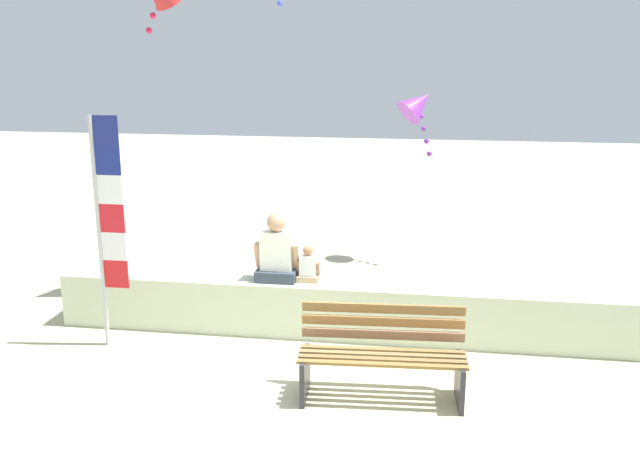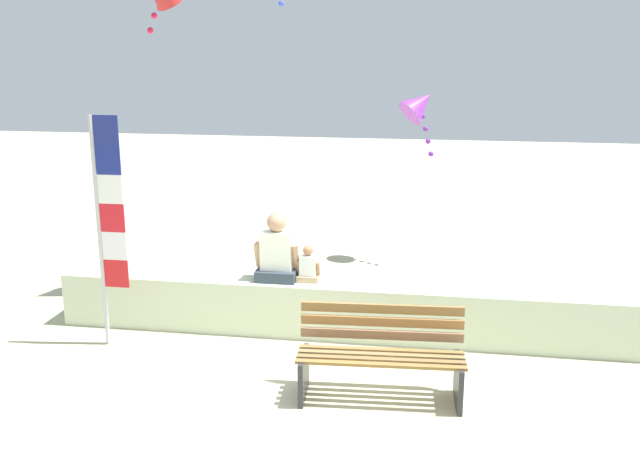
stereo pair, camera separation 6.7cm
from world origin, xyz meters
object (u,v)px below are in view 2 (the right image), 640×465
park_bench (381,357)px  person_child (308,267)px  flag_banner (106,217)px  person_adult (277,254)px  kite_purple (420,105)px

park_bench → person_child: size_ratio=3.78×
park_bench → person_child: (-0.99, 1.51, 0.40)m
person_child → flag_banner: size_ratio=0.17×
park_bench → person_child: bearing=123.4°
park_bench → person_adult: size_ratio=2.02×
person_child → park_bench: bearing=-56.6°
person_adult → flag_banner: (-1.77, -0.73, 0.56)m
person_adult → person_child: size_ratio=1.87×
person_adult → kite_purple: (1.55, 3.28, 1.51)m
park_bench → flag_banner: size_ratio=0.63×
park_bench → flag_banner: bearing=166.2°
park_bench → flag_banner: 3.42m
park_bench → person_child: person_child is taller
person_child → person_adult: bearing=-179.9°
kite_purple → park_bench: bearing=-92.1°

